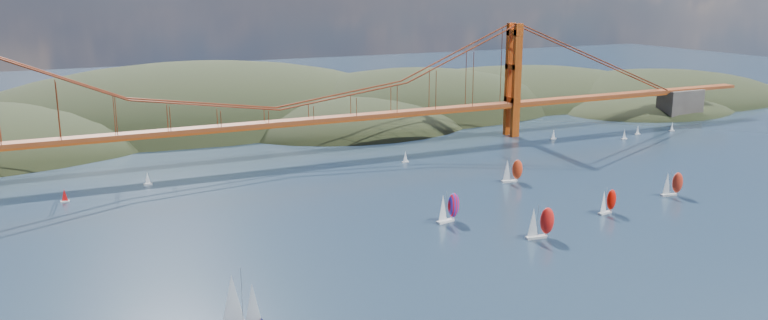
% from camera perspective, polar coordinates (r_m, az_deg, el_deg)
% --- Properties ---
extents(headlands, '(725.00, 225.00, 96.00)m').
position_cam_1_polar(headlands, '(431.49, -6.30, 1.71)').
color(headlands, black).
rests_on(headlands, ground).
extents(bridge, '(552.00, 12.00, 55.00)m').
position_cam_1_polar(bridge, '(317.54, -8.47, 5.68)').
color(bridge, '#913E19').
rests_on(bridge, ground).
extents(sloop_navy, '(9.28, 5.82, 13.87)m').
position_cam_1_polar(sloop_navy, '(168.07, -11.02, -10.57)').
color(sloop_navy, black).
rests_on(sloop_navy, ground).
extents(racer_0, '(9.21, 4.16, 10.43)m').
position_cam_1_polar(racer_0, '(225.80, 11.79, -4.66)').
color(racer_0, silver).
rests_on(racer_0, ground).
extents(racer_1, '(7.86, 4.07, 8.82)m').
position_cam_1_polar(racer_1, '(255.42, 16.66, -3.02)').
color(racer_1, silver).
rests_on(racer_1, ground).
extents(racer_2, '(8.44, 4.29, 9.49)m').
position_cam_1_polar(racer_2, '(283.91, 21.10, -1.68)').
color(racer_2, silver).
rests_on(racer_2, ground).
extents(racer_3, '(8.56, 4.08, 9.65)m').
position_cam_1_polar(racer_3, '(287.35, 9.72, -0.78)').
color(racer_3, white).
rests_on(racer_3, ground).
extents(racer_rwb, '(9.11, 4.96, 10.22)m').
position_cam_1_polar(racer_rwb, '(236.88, 4.90, -3.60)').
color(racer_rwb, white).
rests_on(racer_rwb, ground).
extents(distant_boat_2, '(3.00, 2.00, 4.70)m').
position_cam_1_polar(distant_boat_2, '(280.25, -23.17, -2.49)').
color(distant_boat_2, silver).
rests_on(distant_boat_2, ground).
extents(distant_boat_3, '(3.00, 2.00, 4.70)m').
position_cam_1_polar(distant_boat_3, '(293.42, -17.57, -1.36)').
color(distant_boat_3, silver).
rests_on(distant_boat_3, ground).
extents(distant_boat_4, '(3.00, 2.00, 4.70)m').
position_cam_1_polar(distant_boat_4, '(371.59, 12.79, 1.93)').
color(distant_boat_4, silver).
rests_on(distant_boat_4, ground).
extents(distant_boat_5, '(3.00, 2.00, 4.70)m').
position_cam_1_polar(distant_boat_5, '(380.03, 17.84, 1.86)').
color(distant_boat_5, silver).
rests_on(distant_boat_5, ground).
extents(distant_boat_6, '(3.00, 2.00, 4.70)m').
position_cam_1_polar(distant_boat_6, '(394.23, 18.76, 2.19)').
color(distant_boat_6, silver).
rests_on(distant_boat_6, ground).
extents(distant_boat_7, '(3.00, 2.00, 4.70)m').
position_cam_1_polar(distant_boat_7, '(409.55, 21.10, 2.40)').
color(distant_boat_7, silver).
rests_on(distant_boat_7, ground).
extents(distant_boat_8, '(3.00, 2.00, 4.70)m').
position_cam_1_polar(distant_boat_8, '(314.84, 1.64, 0.24)').
color(distant_boat_8, silver).
rests_on(distant_boat_8, ground).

